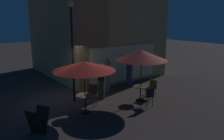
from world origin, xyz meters
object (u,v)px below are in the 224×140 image
Objects in this scene: menu_sandwich_board at (38,121)px; patio_umbrella_0 at (84,66)px; street_lamp_near_corner at (72,37)px; patron_standing_0 at (101,82)px; patio_umbrella_1 at (141,55)px; cafe_chair_0 at (93,93)px; cafe_chair_2 at (152,87)px; cafe_chair_1 at (149,95)px; cafe_table_1 at (140,90)px; patron_standing_2 at (107,75)px; patron_standing_1 at (129,71)px; cafe_table_0 at (85,100)px.

patio_umbrella_0 reaches higher than menu_sandwich_board.
street_lamp_near_corner is 2.64× the size of patron_standing_0.
patio_umbrella_1 is at bearing -25.99° from menu_sandwich_board.
cafe_chair_0 is at bearing -28.26° from patron_standing_0.
menu_sandwich_board is at bearing -140.27° from street_lamp_near_corner.
menu_sandwich_board is at bearing -0.46° from cafe_chair_2.
cafe_chair_2 is at bearing -37.04° from cafe_chair_1.
menu_sandwich_board is 5.79m from cafe_chair_2.
patio_umbrella_0 reaches higher than cafe_table_1.
street_lamp_near_corner is 1.83× the size of patio_umbrella_0.
menu_sandwich_board is 5.02m from patron_standing_2.
patio_umbrella_1 is 1.34× the size of patron_standing_1.
patio_umbrella_1 reaches higher than patron_standing_0.
patio_umbrella_0 is at bearing 173.44° from patio_umbrella_1.
cafe_chair_1 is at bearing 74.35° from patron_standing_1.
cafe_chair_1 is at bearing 103.48° from cafe_chair_0.
patio_umbrella_1 is at bearing 0.00° from cafe_chair_2.
patron_standing_1 is (0.25, 2.01, 0.38)m from cafe_chair_2.
cafe_chair_2 is at bearing 2.74° from patio_umbrella_1.
cafe_table_0 is 0.85m from cafe_chair_0.
patio_umbrella_1 is 2.76× the size of cafe_chair_2.
patron_standing_0 is (-2.19, 1.24, 0.35)m from cafe_chair_2.
cafe_chair_0 is at bearing 37.25° from cafe_table_0.
street_lamp_near_corner is 2.52m from patron_standing_0.
cafe_chair_0 is at bearing -8.11° from menu_sandwich_board.
street_lamp_near_corner reaches higher than patron_standing_1.
cafe_chair_2 reaches higher than cafe_chair_1.
street_lamp_near_corner is at bearing 57.99° from cafe_chair_1.
street_lamp_near_corner is 4.23m from patron_standing_1.
cafe_chair_0 reaches higher than menu_sandwich_board.
patron_standing_0 is (0.78, 0.44, 0.30)m from cafe_chair_0.
patio_umbrella_1 is at bearing -6.56° from patio_umbrella_0.
patron_standing_2 is at bearing -1.75° from menu_sandwich_board.
cafe_chair_0 is 3.07m from cafe_chair_2.
patron_standing_2 is (2.33, 1.71, -1.05)m from patio_umbrella_0.
patio_umbrella_0 is at bearing 90.00° from cafe_table_0.
patron_standing_2 is at bearing 21.11° from cafe_chair_1.
cafe_chair_0 is at bearing -179.00° from patron_standing_2.
cafe_table_0 is 0.44× the size of patron_standing_0.
patio_umbrella_1 reaches higher than patio_umbrella_0.
menu_sandwich_board is at bearing -35.55° from patron_standing_0.
street_lamp_near_corner reaches higher than cafe_table_0.
patio_umbrella_0 is 2.85m from patio_umbrella_1.
patron_standing_0 is at bearing 137.00° from cafe_table_1.
patio_umbrella_0 is at bearing -7.24° from cafe_chair_2.
street_lamp_near_corner reaches higher than patio_umbrella_0.
patio_umbrella_0 is 1.39× the size of patron_standing_1.
cafe_table_1 is 2.35m from patron_standing_1.
patron_standing_0 is 0.94× the size of patron_standing_2.
patio_umbrella_1 is 2.48× the size of cafe_chair_0.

